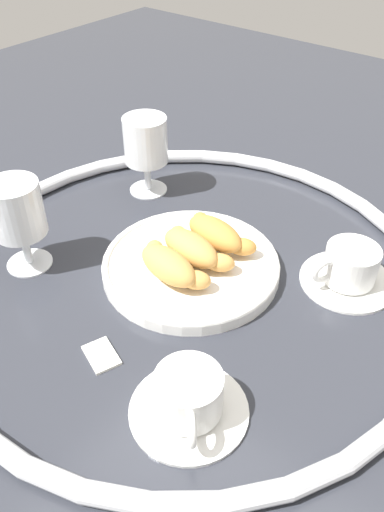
{
  "coord_description": "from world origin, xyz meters",
  "views": [
    {
      "loc": [
        0.37,
        -0.44,
        0.51
      ],
      "look_at": [
        0.0,
        0.01,
        0.03
      ],
      "focal_mm": 36.35,
      "sensor_mm": 36.0,
      "label": 1
    }
  ],
  "objects_px": {
    "pastry_plate": "(192,265)",
    "croissant_small": "(194,249)",
    "croissant_extra": "(216,234)",
    "juice_glass_right": "(146,143)",
    "coffee_cup_near": "(349,269)",
    "juice_glass_left": "(17,212)",
    "sugar_packet": "(101,354)",
    "croissant_large": "(169,265)",
    "coffee_cup_far": "(189,399)"
  },
  "relations": [
    {
      "from": "coffee_cup_far",
      "to": "sugar_packet",
      "type": "xyz_separation_m",
      "value": [
        -0.14,
        -0.01,
        -0.02
      ]
    },
    {
      "from": "juice_glass_left",
      "to": "sugar_packet",
      "type": "bearing_deg",
      "value": -14.83
    },
    {
      "from": "coffee_cup_near",
      "to": "juice_glass_left",
      "type": "bearing_deg",
      "value": -146.44
    },
    {
      "from": "croissant_large",
      "to": "sugar_packet",
      "type": "relative_size",
      "value": 2.71
    },
    {
      "from": "croissant_small",
      "to": "sugar_packet",
      "type": "bearing_deg",
      "value": -86.37
    },
    {
      "from": "coffee_cup_near",
      "to": "sugar_packet",
      "type": "distance_m",
      "value": 0.36
    },
    {
      "from": "croissant_extra",
      "to": "coffee_cup_far",
      "type": "xyz_separation_m",
      "value": [
        0.15,
        -0.24,
        -0.02
      ]
    },
    {
      "from": "coffee_cup_far",
      "to": "juice_glass_right",
      "type": "height_order",
      "value": "juice_glass_right"
    },
    {
      "from": "croissant_small",
      "to": "juice_glass_left",
      "type": "bearing_deg",
      "value": -145.06
    },
    {
      "from": "croissant_extra",
      "to": "coffee_cup_near",
      "type": "relative_size",
      "value": 1.0
    },
    {
      "from": "croissant_large",
      "to": "croissant_small",
      "type": "height_order",
      "value": "same"
    },
    {
      "from": "croissant_large",
      "to": "juice_glass_left",
      "type": "height_order",
      "value": "juice_glass_left"
    },
    {
      "from": "juice_glass_left",
      "to": "pastry_plate",
      "type": "bearing_deg",
      "value": 34.4
    },
    {
      "from": "croissant_extra",
      "to": "croissant_small",
      "type": "bearing_deg",
      "value": -94.54
    },
    {
      "from": "coffee_cup_near",
      "to": "juice_glass_left",
      "type": "xyz_separation_m",
      "value": [
        -0.39,
        -0.26,
        0.07
      ]
    },
    {
      "from": "croissant_extra",
      "to": "juice_glass_right",
      "type": "relative_size",
      "value": 0.97
    },
    {
      "from": "pastry_plate",
      "to": "juice_glass_left",
      "type": "relative_size",
      "value": 1.87
    },
    {
      "from": "croissant_extra",
      "to": "juice_glass_right",
      "type": "height_order",
      "value": "juice_glass_right"
    },
    {
      "from": "juice_glass_left",
      "to": "juice_glass_right",
      "type": "height_order",
      "value": "same"
    },
    {
      "from": "croissant_small",
      "to": "coffee_cup_far",
      "type": "xyz_separation_m",
      "value": [
        0.15,
        -0.2,
        -0.02
      ]
    },
    {
      "from": "croissant_small",
      "to": "pastry_plate",
      "type": "bearing_deg",
      "value": -97.55
    },
    {
      "from": "pastry_plate",
      "to": "sugar_packet",
      "type": "height_order",
      "value": "pastry_plate"
    },
    {
      "from": "pastry_plate",
      "to": "coffee_cup_near",
      "type": "height_order",
      "value": "coffee_cup_near"
    },
    {
      "from": "coffee_cup_near",
      "to": "coffee_cup_far",
      "type": "bearing_deg",
      "value": -97.29
    },
    {
      "from": "coffee_cup_near",
      "to": "juice_glass_right",
      "type": "bearing_deg",
      "value": 178.96
    },
    {
      "from": "coffee_cup_near",
      "to": "sugar_packet",
      "type": "relative_size",
      "value": 2.72
    },
    {
      "from": "pastry_plate",
      "to": "juice_glass_right",
      "type": "distance_m",
      "value": 0.26
    },
    {
      "from": "croissant_extra",
      "to": "coffee_cup_near",
      "type": "height_order",
      "value": "croissant_extra"
    },
    {
      "from": "croissant_large",
      "to": "croissant_small",
      "type": "relative_size",
      "value": 1.0
    },
    {
      "from": "croissant_small",
      "to": "sugar_packet",
      "type": "relative_size",
      "value": 2.72
    },
    {
      "from": "pastry_plate",
      "to": "coffee_cup_near",
      "type": "relative_size",
      "value": 1.93
    },
    {
      "from": "juice_glass_right",
      "to": "croissant_extra",
      "type": "bearing_deg",
      "value": -19.81
    },
    {
      "from": "croissant_small",
      "to": "juice_glass_right",
      "type": "height_order",
      "value": "juice_glass_right"
    },
    {
      "from": "croissant_small",
      "to": "croissant_large",
      "type": "bearing_deg",
      "value": -94.51
    },
    {
      "from": "croissant_small",
      "to": "croissant_extra",
      "type": "bearing_deg",
      "value": 85.46
    },
    {
      "from": "croissant_small",
      "to": "coffee_cup_near",
      "type": "xyz_separation_m",
      "value": [
        0.19,
        0.12,
        -0.02
      ]
    },
    {
      "from": "pastry_plate",
      "to": "croissant_extra",
      "type": "height_order",
      "value": "croissant_extra"
    },
    {
      "from": "croissant_extra",
      "to": "juice_glass_left",
      "type": "relative_size",
      "value": 0.97
    },
    {
      "from": "pastry_plate",
      "to": "croissant_large",
      "type": "height_order",
      "value": "croissant_large"
    },
    {
      "from": "pastry_plate",
      "to": "croissant_small",
      "type": "xyz_separation_m",
      "value": [
        0.0,
        0.0,
        0.03
      ]
    },
    {
      "from": "croissant_extra",
      "to": "juice_glass_left",
      "type": "height_order",
      "value": "juice_glass_left"
    },
    {
      "from": "croissant_small",
      "to": "juice_glass_right",
      "type": "distance_m",
      "value": 0.25
    },
    {
      "from": "juice_glass_left",
      "to": "juice_glass_right",
      "type": "xyz_separation_m",
      "value": [
        -0.0,
        0.27,
        -0.0
      ]
    },
    {
      "from": "croissant_large",
      "to": "sugar_packet",
      "type": "distance_m",
      "value": 0.16
    },
    {
      "from": "pastry_plate",
      "to": "juice_glass_left",
      "type": "bearing_deg",
      "value": -145.6
    },
    {
      "from": "croissant_extra",
      "to": "sugar_packet",
      "type": "distance_m",
      "value": 0.25
    },
    {
      "from": "pastry_plate",
      "to": "coffee_cup_near",
      "type": "xyz_separation_m",
      "value": [
        0.19,
        0.12,
        0.01
      ]
    },
    {
      "from": "coffee_cup_near",
      "to": "coffee_cup_far",
      "type": "xyz_separation_m",
      "value": [
        -0.04,
        -0.31,
        0.0
      ]
    },
    {
      "from": "croissant_large",
      "to": "coffee_cup_far",
      "type": "relative_size",
      "value": 1.0
    },
    {
      "from": "juice_glass_right",
      "to": "coffee_cup_far",
      "type": "bearing_deg",
      "value": -42.07
    }
  ]
}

